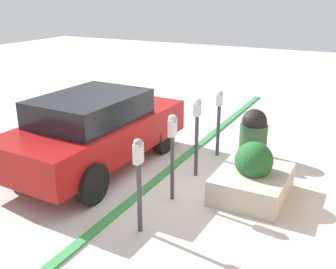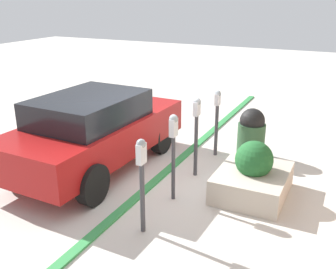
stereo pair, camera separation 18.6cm
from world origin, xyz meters
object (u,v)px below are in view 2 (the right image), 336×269
parked_car_front (94,130)px  trash_bin (251,133)px  parking_meter_nearest (142,172)px  parking_meter_second (173,141)px  parking_meter_fourth (217,115)px  planter_box (253,177)px  parking_meter_middle (196,125)px

parked_car_front → trash_bin: (1.95, -2.69, -0.28)m
parking_meter_nearest → parked_car_front: size_ratio=0.35×
parking_meter_nearest → parking_meter_second: parking_meter_second is taller
trash_bin → parking_meter_fourth: bearing=109.2°
parking_meter_nearest → parking_meter_fourth: bearing=0.2°
planter_box → parking_meter_second: bearing=122.3°
parking_meter_second → parking_meter_fourth: 2.20m
parking_meter_nearest → parking_meter_middle: (2.15, 0.03, 0.07)m
parking_meter_second → parking_meter_middle: bearing=0.6°
parking_meter_second → trash_bin: (2.45, -0.72, -0.53)m
parking_meter_second → parking_meter_fourth: size_ratio=1.05×
parking_meter_fourth → parked_car_front: 2.61m
parking_meter_fourth → trash_bin: 0.85m
parking_meter_nearest → parking_meter_fourth: (3.30, 0.01, -0.05)m
parking_meter_middle → parking_meter_fourth: parking_meter_middle is taller
parking_meter_nearest → planter_box: 2.29m
parking_meter_fourth → planter_box: (-1.44, -1.19, -0.58)m
parking_meter_second → parked_car_front: size_ratio=0.37×
parked_car_front → parking_meter_middle: bearing=-72.2°
parking_meter_fourth → trash_bin: bearing=-70.8°
parking_meter_second → parking_meter_middle: 1.05m
trash_bin → parking_meter_nearest: bearing=168.8°
parking_meter_middle → planter_box: 1.42m
parking_meter_fourth → planter_box: parking_meter_fourth is taller
parking_meter_middle → parked_car_front: size_ratio=0.37×
planter_box → parking_meter_fourth: bearing=39.6°
parked_car_front → parking_meter_second: bearing=-102.0°
parking_meter_middle → planter_box: bearing=-103.6°
parking_meter_fourth → trash_bin: size_ratio=1.34×
parking_meter_middle → planter_box: parking_meter_middle is taller
trash_bin → parking_meter_middle: bearing=152.5°
parking_meter_nearest → parking_meter_second: (1.10, 0.02, 0.09)m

